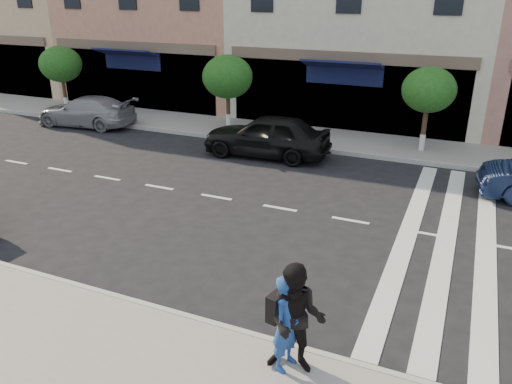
# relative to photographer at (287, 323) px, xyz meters

# --- Properties ---
(ground) EXTENTS (120.00, 120.00, 0.00)m
(ground) POSITION_rel_photographer_xyz_m (-2.42, 2.00, -0.95)
(ground) COLOR black
(ground) RESTS_ON ground
(sidewalk_far) EXTENTS (60.00, 3.00, 0.15)m
(sidewalk_far) POSITION_rel_photographer_xyz_m (-2.42, 13.00, -0.88)
(sidewalk_far) COLOR gray
(sidewalk_far) RESTS_ON ground
(street_tree_wa) EXTENTS (2.00, 2.00, 3.05)m
(street_tree_wa) POSITION_rel_photographer_xyz_m (-16.42, 12.80, 1.38)
(street_tree_wa) COLOR #473323
(street_tree_wa) RESTS_ON sidewalk_far
(street_tree_wb) EXTENTS (2.10, 2.10, 3.06)m
(street_tree_wb) POSITION_rel_photographer_xyz_m (-7.42, 12.80, 1.36)
(street_tree_wb) COLOR #473323
(street_tree_wb) RESTS_ON sidewalk_far
(street_tree_c) EXTENTS (1.90, 1.90, 3.04)m
(street_tree_c) POSITION_rel_photographer_xyz_m (0.58, 12.80, 1.40)
(street_tree_c) COLOR #473323
(street_tree_c) RESTS_ON sidewalk_far
(photographer) EXTENTS (0.50, 0.65, 1.60)m
(photographer) POSITION_rel_photographer_xyz_m (0.00, 0.00, 0.00)
(photographer) COLOR navy
(photographer) RESTS_ON sidewalk_near
(walker) EXTENTS (1.00, 0.85, 1.83)m
(walker) POSITION_rel_photographer_xyz_m (0.14, 0.00, 0.11)
(walker) COLOR black
(walker) RESTS_ON sidewalk_near
(car_far_left) EXTENTS (4.66, 2.19, 1.31)m
(car_far_left) POSITION_rel_photographer_xyz_m (-13.64, 11.10, -0.29)
(car_far_left) COLOR gray
(car_far_left) RESTS_ON ground
(car_far_mid) EXTENTS (4.65, 2.07, 1.55)m
(car_far_mid) POSITION_rel_photographer_xyz_m (-4.57, 10.24, -0.18)
(car_far_mid) COLOR black
(car_far_mid) RESTS_ON ground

